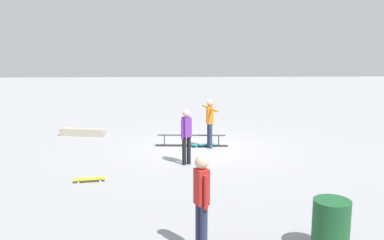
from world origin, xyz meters
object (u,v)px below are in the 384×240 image
at_px(skateboard_main, 204,145).
at_px(bystander_purple_shirt, 186,134).
at_px(skater_main, 210,120).
at_px(trash_bin, 331,226).
at_px(grind_rail, 191,141).
at_px(loose_skateboard_yellow, 90,179).
at_px(skate_ledge, 83,132).
at_px(bystander_red_shirt, 202,198).

height_order(skateboard_main, bystander_purple_shirt, bystander_purple_shirt).
relative_size(skater_main, trash_bin, 1.78).
distance_m(grind_rail, trash_bin, 7.86).
bearing_deg(skater_main, bystander_purple_shirt, -39.49).
bearing_deg(bystander_purple_shirt, loose_skateboard_yellow, 177.15).
bearing_deg(skate_ledge, grind_rail, 157.15).
xyz_separation_m(skate_ledge, loose_skateboard_yellow, (-1.36, 5.46, -0.07)).
distance_m(skate_ledge, trash_bin, 11.18).
bearing_deg(skater_main, grind_rail, -132.72).
height_order(grind_rail, trash_bin, trash_bin).
bearing_deg(bystander_red_shirt, grind_rail, 155.03).
xyz_separation_m(skater_main, loose_skateboard_yellow, (3.35, 3.43, -0.89)).
relative_size(grind_rail, bystander_purple_shirt, 1.54).
distance_m(bystander_purple_shirt, loose_skateboard_yellow, 3.05).
bearing_deg(skate_ledge, bystander_purple_shirt, 134.39).
height_order(skate_ledge, trash_bin, trash_bin).
distance_m(skate_ledge, skateboard_main, 4.90).
bearing_deg(skateboard_main, trash_bin, -84.58).
bearing_deg(loose_skateboard_yellow, skater_main, -143.76).
bearing_deg(grind_rail, skateboard_main, 159.96).
bearing_deg(skater_main, skate_ledge, -129.65).
xyz_separation_m(loose_skateboard_yellow, trash_bin, (-4.84, 3.85, 0.39)).
distance_m(grind_rail, loose_skateboard_yellow, 4.63).
relative_size(skater_main, skateboard_main, 2.01).
height_order(grind_rail, skater_main, skater_main).
distance_m(skater_main, bystander_red_shirt, 7.24).
bearing_deg(bystander_purple_shirt, skateboard_main, 39.36).
xyz_separation_m(grind_rail, loose_skateboard_yellow, (2.75, 3.73, -0.10)).
bearing_deg(grind_rail, bystander_red_shirt, 93.00).
relative_size(skate_ledge, bystander_red_shirt, 1.03).
xyz_separation_m(grind_rail, skate_ledge, (4.10, -1.73, -0.03)).
height_order(bystander_purple_shirt, loose_skateboard_yellow, bystander_purple_shirt).
height_order(skateboard_main, loose_skateboard_yellow, same).
distance_m(skater_main, trash_bin, 7.44).
xyz_separation_m(skate_ledge, bystander_purple_shirt, (-3.88, 3.96, 0.78)).
distance_m(grind_rail, skateboard_main, 0.46).
height_order(skate_ledge, skateboard_main, skate_ledge).
bearing_deg(grind_rail, skater_main, 157.31).
bearing_deg(trash_bin, grind_rail, -74.54).
bearing_deg(skateboard_main, bystander_purple_shirt, -114.58).
bearing_deg(skate_ledge, skater_main, 156.68).
height_order(skater_main, bystander_red_shirt, bystander_red_shirt).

